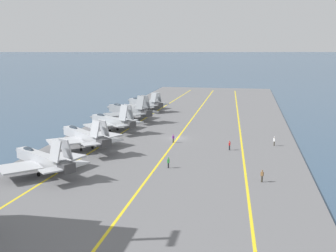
{
  "coord_description": "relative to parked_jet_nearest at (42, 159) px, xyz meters",
  "views": [
    {
      "loc": [
        -84.03,
        -13.71,
        19.68
      ],
      "look_at": [
        0.04,
        2.03,
        2.9
      ],
      "focal_mm": 45.0,
      "sensor_mm": 36.0,
      "label": 1
    }
  ],
  "objects": [
    {
      "name": "parked_jet_second",
      "position": [
        15.16,
        -0.65,
        0.33
      ],
      "size": [
        14.48,
        15.56,
        6.31
      ],
      "color": "#A8AAAF",
      "rests_on": "carrier_deck"
    },
    {
      "name": "deck_stripe_foul_line",
      "position": [
        27.6,
        -29.14,
        -2.24
      ],
      "size": [
        184.57,
        8.4,
        0.01
      ],
      "primitive_type": "cube",
      "rotation": [
        0.0,
        0.0,
        0.04
      ],
      "color": "yellow",
      "rests_on": "carrier_deck"
    },
    {
      "name": "crew_purple_vest",
      "position": [
        23.53,
        -15.91,
        -1.32
      ],
      "size": [
        0.42,
        0.46,
        1.69
      ],
      "color": "#383328",
      "rests_on": "carrier_deck"
    },
    {
      "name": "crew_brown_vest",
      "position": [
        2.04,
        -32.43,
        -1.27
      ],
      "size": [
        0.42,
        0.46,
        1.77
      ],
      "color": "#383328",
      "rests_on": "carrier_deck"
    },
    {
      "name": "parked_jet_third",
      "position": [
        32.24,
        -0.34,
        0.06
      ],
      "size": [
        13.0,
        14.75,
        6.44
      ],
      "color": "#9EA3A8",
      "rests_on": "carrier_deck"
    },
    {
      "name": "ground_plane",
      "position": [
        27.6,
        -16.12,
        -2.65
      ],
      "size": [
        2000.0,
        2000.0,
        0.0
      ],
      "primitive_type": "plane",
      "color": "#334C66"
    },
    {
      "name": "parked_jet_fourth",
      "position": [
        45.71,
        -0.31,
        0.36
      ],
      "size": [
        13.51,
        15.85,
        6.83
      ],
      "color": "gray",
      "rests_on": "carrier_deck"
    },
    {
      "name": "crew_green_vest",
      "position": [
        6.35,
        -18.12,
        -1.29
      ],
      "size": [
        0.42,
        0.33,
        1.74
      ],
      "color": "#232328",
      "rests_on": "carrier_deck"
    },
    {
      "name": "parked_jet_nearest",
      "position": [
        0.0,
        0.0,
        0.0
      ],
      "size": [
        13.35,
        15.13,
        6.1
      ],
      "color": "#A8AAAF",
      "rests_on": "carrier_deck"
    },
    {
      "name": "parked_jet_fifth",
      "position": [
        62.83,
        -0.39,
        -0.09
      ],
      "size": [
        13.53,
        14.7,
        5.66
      ],
      "color": "gray",
      "rests_on": "carrier_deck"
    },
    {
      "name": "deck_stripe_edge_line",
      "position": [
        27.6,
        -3.09,
        -2.24
      ],
      "size": [
        184.6,
        7.53,
        0.01
      ],
      "primitive_type": "cube",
      "rotation": [
        0.0,
        0.0,
        -0.04
      ],
      "color": "yellow",
      "rests_on": "carrier_deck"
    },
    {
      "name": "crew_red_vest",
      "position": [
        19.59,
        -27.12,
        -1.29
      ],
      "size": [
        0.42,
        0.33,
        1.74
      ],
      "color": "#232328",
      "rests_on": "carrier_deck"
    },
    {
      "name": "deck_stripe_centerline",
      "position": [
        27.6,
        -16.12,
        -2.24
      ],
      "size": [
        184.73,
        0.36,
        0.01
      ],
      "primitive_type": "cube",
      "color": "yellow",
      "rests_on": "carrier_deck"
    },
    {
      "name": "crew_white_vest",
      "position": [
        24.51,
        -35.42,
        -1.26
      ],
      "size": [
        0.43,
        0.46,
        1.8
      ],
      "color": "#4C473D",
      "rests_on": "carrier_deck"
    },
    {
      "name": "carrier_deck",
      "position": [
        27.6,
        -16.12,
        -2.45
      ],
      "size": [
        205.26,
        47.36,
        0.4
      ],
      "primitive_type": "cube",
      "color": "slate",
      "rests_on": "ground"
    }
  ]
}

